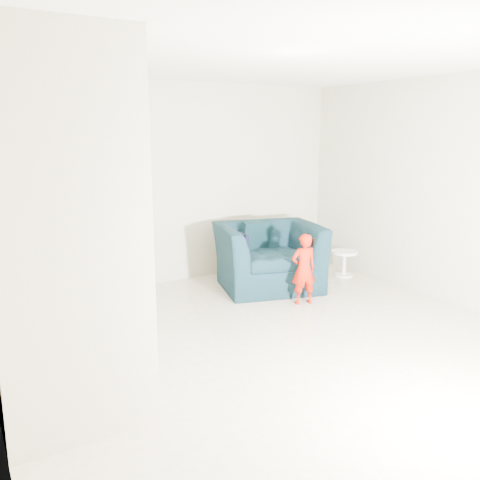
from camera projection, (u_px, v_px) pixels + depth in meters
name	position (u px, v px, depth m)	size (l,w,h in m)	color
floor	(290.00, 352.00, 4.81)	(5.50, 5.50, 0.00)	tan
ceiling	(297.00, 52.00, 4.24)	(5.50, 5.50, 0.00)	silver
back_wall	(173.00, 184.00, 6.85)	(5.00, 5.00, 0.00)	#A7A288
right_wall	(472.00, 194.00, 5.75)	(5.50, 5.50, 0.00)	#A7A288
armchair	(268.00, 256.00, 6.74)	(1.30, 1.14, 0.85)	black
toddler	(304.00, 269.00, 6.08)	(0.32, 0.21, 0.87)	#A81005
side_table	(344.00, 259.00, 7.29)	(0.37, 0.37, 0.37)	silver
staircase	(50.00, 271.00, 4.09)	(1.02, 3.03, 3.62)	#ADA089
cushion	(256.00, 235.00, 6.93)	(0.42, 0.12, 0.40)	black
throw	(237.00, 254.00, 6.39)	(0.05, 0.52, 0.58)	black
phone	(312.00, 242.00, 6.04)	(0.02, 0.05, 0.10)	black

